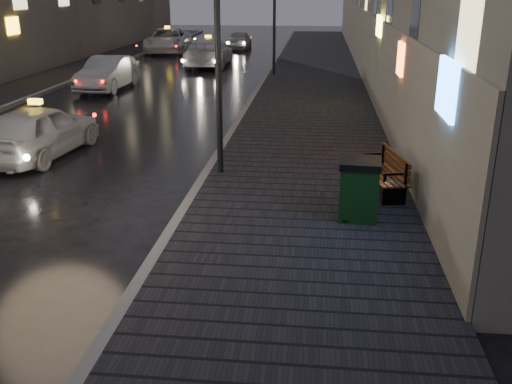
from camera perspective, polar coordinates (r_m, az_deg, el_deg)
ground at (r=8.98m, az=-22.15°, el=-10.44°), size 120.00×120.00×0.00m
sidewalk at (r=28.06m, az=5.88°, el=11.18°), size 4.60×58.00×0.15m
curb at (r=28.17m, az=0.90°, el=11.32°), size 0.20×58.00×0.15m
sidewalk_far at (r=30.83m, az=-18.71°, el=11.05°), size 2.40×58.00×0.15m
curb_far at (r=30.31m, az=-16.43°, el=11.14°), size 0.20×58.00×0.15m
lamp_near at (r=12.95m, az=-3.89°, el=16.24°), size 0.36×0.36×5.28m
lamp_far at (r=28.83m, az=1.86°, el=18.32°), size 0.36×0.36×5.28m
bench at (r=12.37m, az=12.95°, el=1.89°), size 0.96×1.82×0.89m
trash_bin at (r=10.85m, az=10.25°, el=0.33°), size 0.80×0.80×1.15m
taxi_near at (r=16.16m, az=-20.88°, el=5.74°), size 2.06×4.30×1.42m
car_left_mid at (r=26.16m, az=-14.59°, el=11.42°), size 1.61×4.32×1.41m
taxi_mid at (r=32.97m, az=-4.76°, el=13.77°), size 2.28×5.44×1.57m
taxi_far at (r=40.45m, az=-8.81°, el=14.77°), size 3.20×5.96×1.59m
car_far at (r=41.96m, az=-1.65°, el=14.97°), size 1.69×3.87×1.30m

